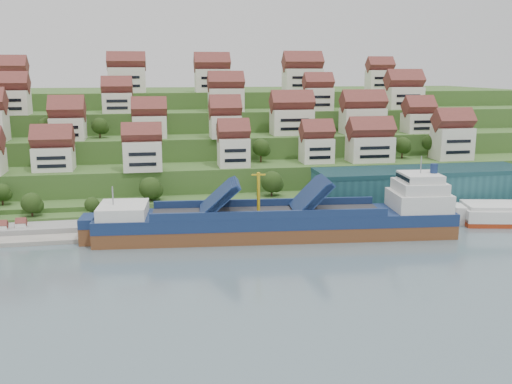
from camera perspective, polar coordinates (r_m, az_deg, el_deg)
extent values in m
plane|color=slate|center=(137.04, -0.67, -4.56)|extent=(300.00, 300.00, 0.00)
cube|color=gray|center=(155.16, 5.70, -2.19)|extent=(180.00, 14.00, 2.20)
cube|color=gray|center=(151.04, -23.79, -3.83)|extent=(45.00, 20.00, 1.00)
cube|color=#2D4C1E|center=(219.71, -4.43, 2.33)|extent=(260.00, 128.00, 4.00)
cube|color=#2D4C1E|center=(224.06, -4.58, 3.43)|extent=(260.00, 118.00, 11.00)
cube|color=#2D4C1E|center=(231.44, -4.80, 4.58)|extent=(260.00, 102.00, 18.00)
cube|color=#2D4C1E|center=(238.92, -5.00, 5.66)|extent=(260.00, 86.00, 25.00)
cube|color=#2D4C1E|center=(247.52, -5.21, 6.58)|extent=(260.00, 68.00, 31.00)
cube|color=silver|center=(173.71, -19.56, 3.17)|extent=(11.06, 8.57, 6.71)
cube|color=silver|center=(165.99, -11.27, 3.56)|extent=(10.76, 7.03, 8.49)
cube|color=silver|center=(170.15, -2.26, 4.00)|extent=(9.00, 7.62, 8.51)
cube|color=silver|center=(178.41, 6.06, 4.17)|extent=(9.53, 7.73, 7.58)
cube|color=silver|center=(182.96, 11.32, 4.23)|extent=(13.61, 8.26, 7.81)
cube|color=silver|center=(194.36, 18.99, 4.61)|extent=(11.66, 8.31, 10.14)
cube|color=silver|center=(186.72, -18.27, 6.03)|extent=(10.26, 8.98, 6.85)
cube|color=silver|center=(186.25, -10.58, 6.44)|extent=(10.60, 7.90, 6.96)
cube|color=silver|center=(183.12, -3.09, 6.55)|extent=(9.56, 8.56, 7.09)
cube|color=silver|center=(192.13, 3.59, 7.00)|extent=(13.57, 8.36, 8.35)
cube|color=silver|center=(198.61, 10.61, 7.01)|extent=(14.33, 8.18, 8.48)
cube|color=silver|center=(205.46, 15.90, 6.65)|extent=(9.78, 8.04, 6.58)
cube|color=silver|center=(202.62, -23.30, 8.22)|extent=(11.48, 7.86, 7.80)
cube|color=silver|center=(200.04, -13.67, 8.66)|extent=(9.73, 7.30, 6.69)
cube|color=silver|center=(201.61, -3.02, 9.18)|extent=(11.92, 7.79, 7.90)
cube|color=silver|center=(207.06, 6.20, 9.21)|extent=(9.94, 7.14, 7.96)
cube|color=silver|center=(221.78, 14.53, 9.10)|extent=(13.08, 8.47, 8.01)
cube|color=silver|center=(222.01, -23.37, 9.95)|extent=(11.88, 8.03, 7.20)
cube|color=silver|center=(217.96, -12.76, 10.86)|extent=(13.26, 7.51, 9.05)
cube|color=silver|center=(219.99, -4.40, 11.05)|extent=(12.83, 8.15, 8.49)
cube|color=silver|center=(226.14, 4.66, 11.10)|extent=(14.52, 8.73, 8.62)
cube|color=silver|center=(239.77, 12.25, 10.86)|extent=(10.13, 7.05, 8.05)
ellipsoid|color=#264015|center=(165.43, -24.09, -0.01)|extent=(4.60, 4.60, 4.60)
ellipsoid|color=#264015|center=(161.98, 1.58, 1.03)|extent=(6.16, 6.16, 6.16)
ellipsoid|color=#264015|center=(158.92, -10.52, 0.38)|extent=(6.18, 6.18, 6.18)
ellipsoid|color=#264015|center=(191.57, 14.45, 4.57)|extent=(5.34, 5.34, 5.34)
ellipsoid|color=#264015|center=(195.52, 16.93, 4.76)|extent=(4.85, 4.85, 4.85)
ellipsoid|color=#264015|center=(177.76, 0.49, 4.48)|extent=(5.38, 5.38, 5.38)
ellipsoid|color=#264015|center=(201.61, 9.41, 7.32)|extent=(5.18, 5.18, 5.18)
ellipsoid|color=#264015|center=(192.37, -20.10, 6.11)|extent=(6.48, 6.48, 6.48)
ellipsoid|color=#264015|center=(188.91, -15.38, 6.40)|extent=(5.12, 5.12, 5.12)
ellipsoid|color=#264015|center=(212.90, 4.87, 9.49)|extent=(4.78, 4.78, 4.78)
ellipsoid|color=#264015|center=(213.04, 6.90, 9.24)|extent=(4.69, 4.69, 4.69)
ellipsoid|color=#264015|center=(155.16, -21.55, -1.02)|extent=(5.18, 5.18, 5.18)
ellipsoid|color=#264015|center=(153.13, -16.08, -1.21)|extent=(3.92, 3.92, 3.92)
cube|color=#1F5056|center=(167.13, 16.17, 0.57)|extent=(60.00, 15.00, 10.00)
cylinder|color=gray|center=(148.75, 5.53, -0.80)|extent=(0.16, 0.16, 8.00)
cube|color=maroon|center=(148.15, 5.78, 0.57)|extent=(1.20, 0.05, 0.80)
cube|color=white|center=(148.76, -24.02, -3.45)|extent=(2.40, 2.20, 2.20)
cube|color=white|center=(149.25, -22.40, -3.26)|extent=(2.40, 2.20, 2.20)
cube|color=brown|center=(137.35, 2.06, -4.09)|extent=(85.85, 20.32, 5.45)
cube|color=navy|center=(136.36, 2.07, -2.60)|extent=(85.86, 20.45, 2.83)
cube|color=silver|center=(135.88, -13.15, -1.79)|extent=(11.93, 13.32, 2.83)
cube|color=#262628|center=(135.74, 1.16, -2.05)|extent=(55.27, 15.75, 0.33)
cube|color=navy|center=(134.07, -3.93, -0.63)|extent=(9.17, 12.69, 7.54)
cube|color=navy|center=(136.33, 5.27, -0.43)|extent=(8.76, 12.66, 7.97)
cylinder|color=gold|center=(134.42, 0.25, -0.09)|extent=(0.83, 0.83, 9.81)
cube|color=silver|center=(144.17, 15.97, -0.83)|extent=(14.10, 13.50, 4.36)
cube|color=silver|center=(143.45, 16.05, 0.53)|extent=(11.82, 12.01, 2.73)
cube|color=silver|center=(143.03, 16.10, 1.43)|extent=(9.53, 10.52, 1.96)
cylinder|color=navy|center=(143.90, 17.37, 2.25)|extent=(1.89, 1.89, 2.40)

